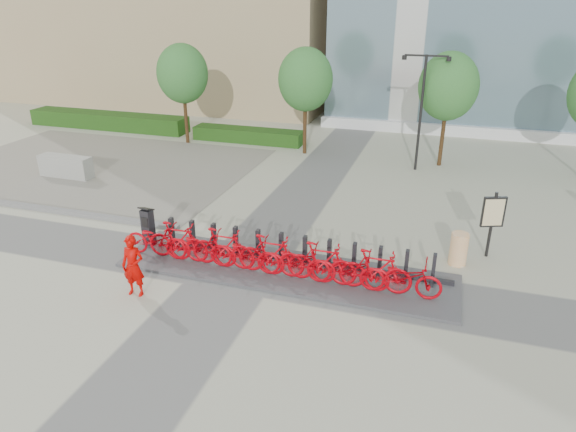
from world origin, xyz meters
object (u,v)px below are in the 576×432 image
(bike_0, at_px, (156,240))
(kiosk, at_px, (148,226))
(jersey_barrier, at_px, (66,166))
(construction_barrel, at_px, (459,249))
(worker_red, at_px, (133,266))
(map_sign, at_px, (493,215))

(bike_0, relative_size, kiosk, 1.56)
(kiosk, relative_size, jersey_barrier, 0.53)
(bike_0, relative_size, construction_barrel, 2.04)
(worker_red, bearing_deg, map_sign, 26.67)
(bike_0, distance_m, map_sign, 9.92)
(worker_red, bearing_deg, construction_barrel, 25.04)
(kiosk, xyz_separation_m, construction_barrel, (9.18, 1.74, -0.20))
(kiosk, xyz_separation_m, map_sign, (10.03, 2.53, 0.67))
(jersey_barrier, bearing_deg, bike_0, -34.07)
(worker_red, height_order, construction_barrel, worker_red)
(bike_0, height_order, map_sign, map_sign)
(worker_red, relative_size, construction_barrel, 1.72)
(construction_barrel, bearing_deg, jersey_barrier, 169.30)
(bike_0, xyz_separation_m, jersey_barrier, (-7.71, 5.41, -0.14))
(bike_0, relative_size, worker_red, 1.18)
(construction_barrel, xyz_separation_m, map_sign, (0.84, 0.78, 0.87))
(construction_barrel, height_order, map_sign, map_sign)
(worker_red, bearing_deg, bike_0, 102.03)
(bike_0, xyz_separation_m, worker_red, (0.54, -1.97, 0.24))
(construction_barrel, bearing_deg, worker_red, -151.74)
(worker_red, bearing_deg, kiosk, 111.40)
(jersey_barrier, relative_size, map_sign, 1.17)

